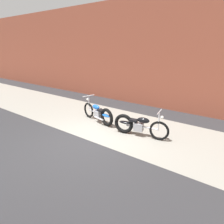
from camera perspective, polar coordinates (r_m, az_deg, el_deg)
name	(u,v)px	position (r m, az deg, el deg)	size (l,w,h in m)	color
ground_plane	(89,141)	(6.83, -6.70, -8.17)	(80.00, 80.00, 0.00)	#2D2D30
sidewalk_slab	(118,125)	(8.07, 1.86, -3.75)	(36.00, 3.50, 0.01)	gray
brick_building_wall	(159,54)	(10.50, 13.37, 16.02)	(36.00, 0.50, 5.39)	brown
motorcycle_blue	(99,113)	(8.22, -3.67, -0.41)	(1.98, 0.74, 1.03)	black
motorcycle_black	(137,125)	(7.05, 7.11, -3.77)	(1.99, 0.64, 1.03)	black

